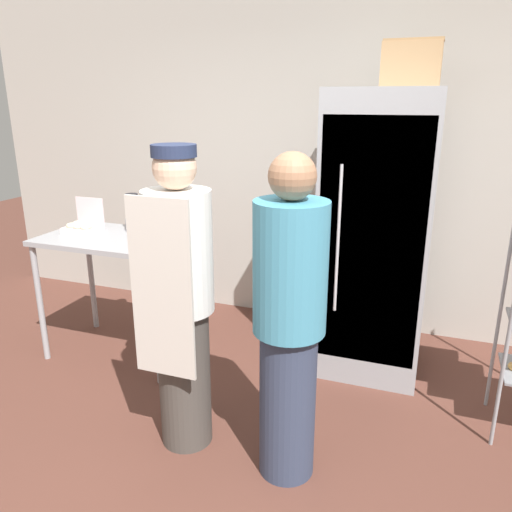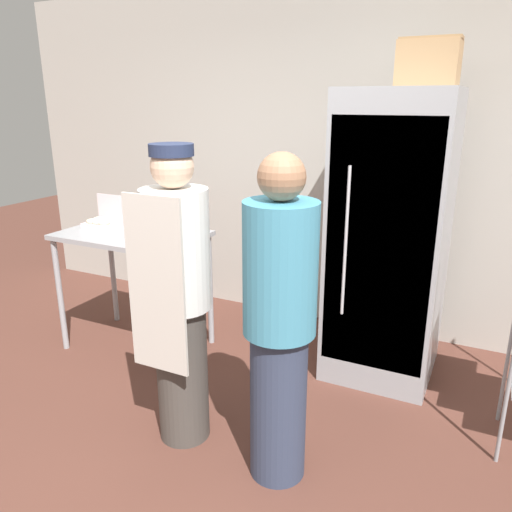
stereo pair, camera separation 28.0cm
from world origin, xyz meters
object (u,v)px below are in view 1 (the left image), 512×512
Objects in this scene: person_baker at (180,299)px; person_customer at (289,323)px; donut_box at (83,227)px; blender_pitcher at (133,215)px; refrigerator at (377,236)px; cardboard_storage_box at (412,64)px.

person_customer is (0.62, -0.04, -0.02)m from person_baker.
blender_pitcher is (0.33, 0.18, 0.08)m from donut_box.
person_baker reaches higher than blender_pitcher.
person_customer is (1.54, -1.01, -0.21)m from blender_pitcher.
refrigerator is 1.55m from person_baker.
blender_pitcher reaches higher than donut_box.
blender_pitcher is 2.22m from cardboard_storage_box.
person_baker is (1.25, -0.79, -0.11)m from donut_box.
refrigerator is 1.35m from person_customer.
cardboard_storage_box reaches higher than person_baker.
blender_pitcher is 1.85m from person_customer.
refrigerator reaches higher than donut_box.
person_customer reaches higher than blender_pitcher.
person_customer reaches higher than donut_box.
cardboard_storage_box is at bearing 38.72° from refrigerator.
blender_pitcher is at bearing -170.16° from refrigerator.
person_baker is (-0.86, -1.28, -0.11)m from refrigerator.
cardboard_storage_box is 0.22× the size of person_baker.
person_baker reaches higher than donut_box.
person_customer is (1.86, -0.83, -0.13)m from donut_box.
donut_box is at bearing -166.88° from refrigerator.
person_baker is (-0.99, -1.39, -1.23)m from cardboard_storage_box.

